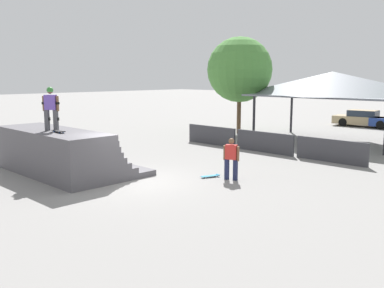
# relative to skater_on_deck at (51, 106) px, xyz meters

# --- Properties ---
(ground_plane) EXTENTS (160.00, 160.00, 0.00)m
(ground_plane) POSITION_rel_skater_on_deck_xyz_m (2.94, 1.37, -2.75)
(ground_plane) COLOR gray
(quarter_pipe_ramp) EXTENTS (6.00, 3.73, 1.78)m
(quarter_pipe_ramp) POSITION_rel_skater_on_deck_xyz_m (-0.22, 0.44, -1.96)
(quarter_pipe_ramp) COLOR #565459
(quarter_pipe_ramp) RESTS_ON ground
(skater_on_deck) EXTENTS (0.66, 0.56, 1.68)m
(skater_on_deck) POSITION_rel_skater_on_deck_xyz_m (0.00, 0.00, 0.00)
(skater_on_deck) COLOR #4C4C51
(skater_on_deck) RESTS_ON quarter_pipe_ramp
(skateboard_on_deck) EXTENTS (0.81, 0.25, 0.09)m
(skateboard_on_deck) POSITION_rel_skater_on_deck_xyz_m (0.71, -0.10, -0.91)
(skateboard_on_deck) COLOR blue
(skateboard_on_deck) RESTS_ON quarter_pipe_ramp
(bystander_walking) EXTENTS (0.63, 0.34, 1.59)m
(bystander_walking) POSITION_rel_skater_on_deck_xyz_m (5.34, 4.38, -1.87)
(bystander_walking) COLOR #1E2347
(bystander_walking) RESTS_ON ground
(skateboard_on_ground) EXTENTS (0.45, 0.79, 0.09)m
(skateboard_on_ground) POSITION_rel_skater_on_deck_xyz_m (4.54, 4.14, -2.69)
(skateboard_on_ground) COLOR silver
(skateboard_on_ground) RESTS_ON ground
(barrier_fence) EXTENTS (10.73, 0.12, 1.05)m
(barrier_fence) POSITION_rel_skater_on_deck_xyz_m (2.80, 10.15, -2.22)
(barrier_fence) COLOR #3D3D42
(barrier_fence) RESTS_ON ground
(pavilion_shelter) EXTENTS (9.38, 5.09, 4.13)m
(pavilion_shelter) POSITION_rel_skater_on_deck_xyz_m (3.54, 15.80, 0.63)
(pavilion_shelter) COLOR #2D2D33
(pavilion_shelter) RESTS_ON ground
(tree_beside_pavilion) EXTENTS (4.36, 4.36, 6.48)m
(tree_beside_pavilion) POSITION_rel_skater_on_deck_xyz_m (-2.79, 15.10, 1.54)
(tree_beside_pavilion) COLOR brown
(tree_beside_pavilion) RESTS_ON ground
(parked_car_tan) EXTENTS (4.67, 2.11, 1.27)m
(parked_car_tan) POSITION_rel_skater_on_deck_xyz_m (1.73, 24.93, -2.15)
(parked_car_tan) COLOR tan
(parked_car_tan) RESTS_ON ground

